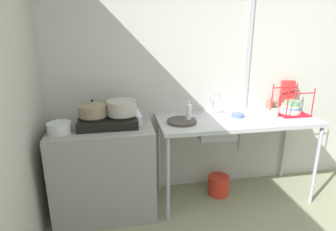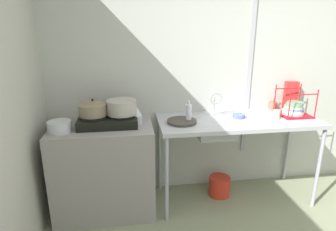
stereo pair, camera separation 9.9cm
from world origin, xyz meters
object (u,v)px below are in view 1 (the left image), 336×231
Objects in this scene: pot_on_left_burner at (93,109)px; sink_basin at (215,128)px; pot_beside_stove at (59,128)px; bucket_on_floor at (218,185)px; pot_on_right_burner at (122,108)px; bottle_by_sink at (189,113)px; cereal_box at (287,94)px; small_bowl_on_drainboard at (238,115)px; cup_by_rack at (274,113)px; stove at (108,121)px; faucet at (214,99)px; frying_pan at (182,121)px; percolator at (137,116)px; dish_rack at (291,108)px; utensil_jar at (270,105)px.

pot_on_left_burner is 0.74× the size of sink_basin.
pot_beside_stove is 1.80m from bucket_on_floor.
bottle_by_sink is at bearing -1.92° from pot_on_right_burner.
bottle_by_sink is 0.67× the size of cereal_box.
cereal_box is at bearing 19.03° from small_bowl_on_drainboard.
small_bowl_on_drainboard is at bearing 166.09° from cup_by_rack.
stove is at bearing 178.13° from cup_by_rack.
faucet is at bearing 9.07° from pot_beside_stove.
frying_pan reaches higher than bucket_on_floor.
pot_on_left_burner is 0.98× the size of pot_on_right_burner.
pot_on_left_burner is at bearing 178.27° from cup_by_rack.
bottle_by_sink reaches higher than percolator.
pot_on_left_burner is 0.91m from bottle_by_sink.
cup_by_rack is at bearing -13.91° from small_bowl_on_drainboard.
stove is 1.67m from cup_by_rack.
pot_on_right_burner is 1.79m from dish_rack.
faucet is (1.49, 0.24, 0.13)m from pot_beside_stove.
small_bowl_on_drainboard is 0.69× the size of utensil_jar.
utensil_jar is at bearing 15.43° from bottle_by_sink.
pot_beside_stove is at bearing -162.61° from stove.
bucket_on_floor is at bearing 12.45° from frying_pan.
percolator reaches higher than cup_by_rack.
percolator is 1.55m from utensil_jar.
faucet is 0.29m from small_bowl_on_drainboard.
cereal_box is at bearing 14.04° from bucket_on_floor.
cup_by_rack is (1.54, -0.05, -0.13)m from pot_on_right_burner.
frying_pan is 0.61m from small_bowl_on_drainboard.
cereal_box reaches higher than sink_basin.
percolator is 0.73× the size of bucket_on_floor.
percolator is at bearing -2.10° from stove.
faucet is at bearing 76.72° from sink_basin.
stove is 2.02× the size of pot_on_left_burner.
faucet is at bearing 6.50° from pot_on_right_burner.
cup_by_rack is (2.09, 0.08, -0.00)m from pot_beside_stove.
pot_beside_stove is 2.46m from cereal_box.
utensil_jar is at bearing 117.32° from dish_rack.
sink_basin is at bearing 3.70° from pot_beside_stove.
percolator is at bearing -177.56° from small_bowl_on_drainboard.
bottle_by_sink is at bearing -1.60° from stove.
cup_by_rack is at bearing -2.10° from bottle_by_sink.
stove is 2.32× the size of bucket_on_floor.
pot_on_right_burner is at bearing 177.97° from cup_by_rack.
percolator is at bearing 178.67° from bottle_by_sink.
utensil_jar is at bearing 21.50° from sink_basin.
pot_on_left_burner is 2.05m from dish_rack.
bottle_by_sink is at bearing 5.23° from pot_beside_stove.
faucet is (0.03, 0.14, 0.26)m from sink_basin.
sink_basin is 0.32m from bottle_by_sink.
cup_by_rack reaches higher than frying_pan.
faucet reaches higher than pot_on_right_burner.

